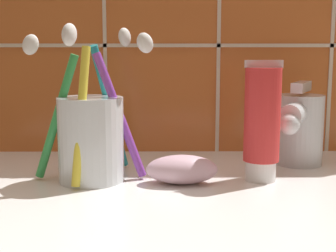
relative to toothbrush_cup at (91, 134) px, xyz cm
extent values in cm
cube|color=white|center=(13.76, -3.96, -6.20)|extent=(62.01, 38.99, 2.00)
cube|color=#C6662D|center=(13.76, 15.79, 14.88)|extent=(72.01, 1.50, 44.15)
cube|color=beige|center=(13.76, 14.94, 9.58)|extent=(72.01, 0.24, 0.50)
cube|color=beige|center=(-0.20, 14.94, 14.88)|extent=(0.50, 0.24, 44.15)
cube|color=beige|center=(15.31, 14.94, 14.88)|extent=(0.50, 0.24, 44.15)
cube|color=beige|center=(30.81, 14.94, 14.88)|extent=(0.50, 0.24, 44.15)
cylinder|color=silver|center=(-0.03, -0.07, -0.63)|extent=(7.07, 7.07, 9.13)
cylinder|color=purple|center=(3.09, 0.21, 1.90)|extent=(5.69, 1.53, 13.70)
ellipsoid|color=white|center=(5.83, 0.52, 9.64)|extent=(2.46, 1.56, 2.64)
cylinder|color=teal|center=(1.66, 3.44, 2.29)|extent=(3.98, 5.60, 14.48)
ellipsoid|color=white|center=(3.25, 5.97, 10.41)|extent=(2.35, 2.68, 2.65)
cylinder|color=green|center=(-3.69, 0.18, 1.80)|extent=(5.22, 1.17, 13.48)
ellipsoid|color=white|center=(-6.19, 0.31, 9.45)|extent=(2.36, 1.42, 2.62)
cylinder|color=yellow|center=(-0.59, -2.65, 2.22)|extent=(2.34, 3.32, 14.19)
ellipsoid|color=white|center=(-1.24, -3.88, 10.33)|extent=(2.10, 2.41, 2.45)
cylinder|color=white|center=(18.39, -0.07, -4.09)|extent=(3.29, 3.29, 2.20)
cylinder|color=red|center=(18.39, -0.07, 2.03)|extent=(3.87, 3.87, 10.04)
cube|color=silver|center=(18.39, -0.07, 7.45)|extent=(4.06, 0.36, 0.80)
cylinder|color=silver|center=(24.69, 7.49, -0.86)|extent=(5.76, 5.76, 8.68)
cylinder|color=silver|center=(23.27, 4.70, 1.57)|extent=(5.15, 6.76, 2.59)
sphere|color=silver|center=(21.86, 1.91, 0.71)|extent=(2.42, 2.42, 2.42)
cube|color=silver|center=(24.69, 7.49, 4.48)|extent=(3.96, 5.98, 1.20)
ellipsoid|color=#DBB2C6|center=(9.73, -1.33, -3.65)|extent=(7.63, 4.03, 3.09)
camera|label=1|loc=(7.84, -49.63, 8.67)|focal=50.00mm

